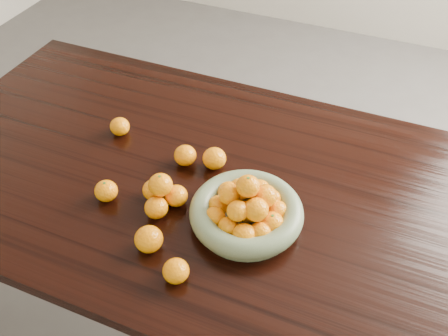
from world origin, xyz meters
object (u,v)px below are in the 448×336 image
at_px(dining_table, 232,207).
at_px(orange_pyramid, 162,194).
at_px(loose_orange_0, 106,191).
at_px(fruit_bowl, 247,211).

distance_m(dining_table, orange_pyramid, 0.25).
bearing_deg(dining_table, loose_orange_0, -149.02).
bearing_deg(loose_orange_0, dining_table, 30.98).
bearing_deg(orange_pyramid, fruit_bowl, 8.67).
bearing_deg(fruit_bowl, loose_orange_0, -169.42).
distance_m(fruit_bowl, orange_pyramid, 0.24).
distance_m(orange_pyramid, loose_orange_0, 0.16).
relative_size(dining_table, fruit_bowl, 6.64).
bearing_deg(orange_pyramid, dining_table, 44.42).
height_order(dining_table, loose_orange_0, loose_orange_0).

